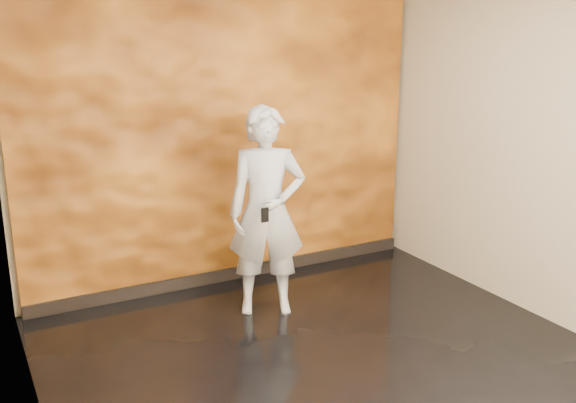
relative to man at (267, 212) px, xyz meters
name	(u,v)px	position (x,y,z in m)	size (l,w,h in m)	color
room	(342,181)	(0.01, -1.13, 0.50)	(4.02, 4.02, 2.81)	black
feature_wall	(228,140)	(0.01, 0.83, 0.48)	(3.90, 0.06, 2.75)	orange
baseboard	(233,273)	(0.01, 0.79, -0.84)	(3.90, 0.04, 0.12)	black
man	(267,212)	(0.00, 0.00, 0.00)	(0.65, 0.43, 1.79)	#9396A2
phone	(265,215)	(-0.13, -0.24, 0.05)	(0.06, 0.01, 0.12)	black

